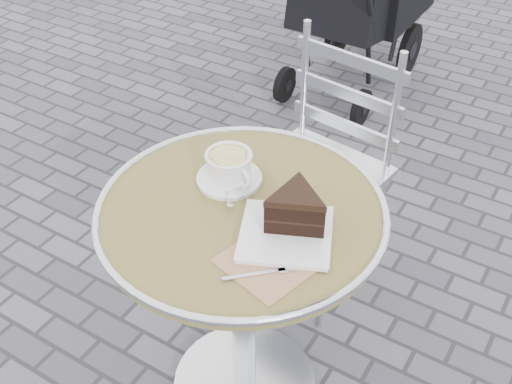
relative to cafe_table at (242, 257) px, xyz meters
The scene contains 4 objects.
cafe_table is the anchor object (origin of this frame).
cappuccino_set 0.23m from the cafe_table, 138.09° to the left, with size 0.17×0.18×0.08m.
cake_plate_set 0.26m from the cafe_table, ahead, with size 0.27×0.35×0.11m.
bistro_chair 0.62m from the cafe_table, 94.45° to the left, with size 0.45×0.45×0.90m.
Camera 1 is at (0.65, -0.99, 1.74)m, focal length 45.00 mm.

